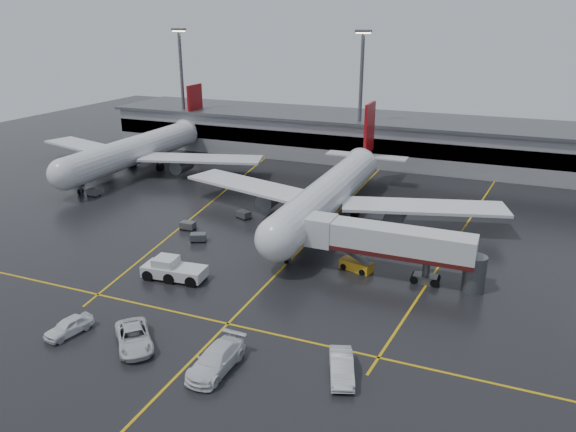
% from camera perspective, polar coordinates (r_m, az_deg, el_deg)
% --- Properties ---
extents(ground, '(220.00, 220.00, 0.00)m').
position_cam_1_polar(ground, '(71.74, 2.09, -2.71)').
color(ground, black).
rests_on(ground, ground).
extents(apron_line_centre, '(0.25, 90.00, 0.02)m').
position_cam_1_polar(apron_line_centre, '(71.73, 2.09, -2.70)').
color(apron_line_centre, gold).
rests_on(apron_line_centre, ground).
extents(apron_line_stop, '(60.00, 0.25, 0.02)m').
position_cam_1_polar(apron_line_stop, '(53.77, -6.25, -11.04)').
color(apron_line_stop, gold).
rests_on(apron_line_stop, ground).
extents(apron_line_left, '(9.99, 69.35, 0.02)m').
position_cam_1_polar(apron_line_left, '(88.31, -7.87, 1.52)').
color(apron_line_left, gold).
rests_on(apron_line_left, ground).
extents(apron_line_right, '(7.57, 69.64, 0.02)m').
position_cam_1_polar(apron_line_right, '(77.43, 17.34, -1.90)').
color(apron_line_right, gold).
rests_on(apron_line_right, ground).
extents(terminal, '(122.00, 19.00, 8.60)m').
position_cam_1_polar(terminal, '(114.84, 10.55, 7.88)').
color(terminal, gray).
rests_on(terminal, ground).
extents(light_mast_left, '(3.00, 1.20, 25.45)m').
position_cam_1_polar(light_mast_left, '(124.98, -10.94, 13.53)').
color(light_mast_left, '#595B60').
rests_on(light_mast_left, ground).
extents(light_mast_mid, '(3.00, 1.20, 25.45)m').
position_cam_1_polar(light_mast_mid, '(108.64, 7.56, 12.80)').
color(light_mast_mid, '#595B60').
rests_on(light_mast_mid, ground).
extents(main_airliner, '(48.80, 45.60, 14.10)m').
position_cam_1_polar(main_airliner, '(78.95, 4.58, 2.62)').
color(main_airliner, silver).
rests_on(main_airliner, ground).
extents(second_airliner, '(48.80, 45.60, 14.10)m').
position_cam_1_polar(second_airliner, '(108.52, -15.06, 6.78)').
color(second_airliner, silver).
rests_on(second_airliner, ground).
extents(jet_bridge, '(19.90, 3.40, 6.05)m').
position_cam_1_polar(jet_bridge, '(61.93, 10.54, -2.88)').
color(jet_bridge, silver).
rests_on(jet_bridge, ground).
extents(pushback_tractor, '(7.31, 3.64, 2.53)m').
position_cam_1_polar(pushback_tractor, '(62.93, -11.85, -5.51)').
color(pushback_tractor, silver).
rests_on(pushback_tractor, ground).
extents(belt_loader, '(4.04, 2.59, 2.38)m').
position_cam_1_polar(belt_loader, '(64.24, 7.09, -5.09)').
color(belt_loader, gold).
rests_on(belt_loader, ground).
extents(service_van_a, '(6.34, 6.46, 1.72)m').
position_cam_1_polar(service_van_a, '(51.68, -15.68, -12.03)').
color(service_van_a, silver).
rests_on(service_van_a, ground).
extents(service_van_b, '(2.89, 6.73, 1.93)m').
position_cam_1_polar(service_van_b, '(47.24, -7.47, -14.54)').
color(service_van_b, white).
rests_on(service_van_b, ground).
extents(service_van_c, '(3.56, 5.62, 1.75)m').
position_cam_1_polar(service_van_c, '(46.39, 5.58, -15.30)').
color(service_van_c, silver).
rests_on(service_van_c, ground).
extents(service_van_d, '(2.79, 4.90, 1.57)m').
position_cam_1_polar(service_van_d, '(55.40, -21.78, -10.57)').
color(service_van_d, white).
rests_on(service_van_d, ground).
extents(baggage_cart_a, '(2.37, 2.04, 1.12)m').
position_cam_1_polar(baggage_cart_a, '(72.57, -9.29, -2.16)').
color(baggage_cart_a, '#595B60').
rests_on(baggage_cart_a, ground).
extents(baggage_cart_b, '(2.07, 1.42, 1.12)m').
position_cam_1_polar(baggage_cart_b, '(76.88, -10.35, -0.95)').
color(baggage_cart_b, '#595B60').
rests_on(baggage_cart_b, ground).
extents(baggage_cart_c, '(2.35, 1.97, 1.12)m').
position_cam_1_polar(baggage_cart_c, '(80.11, -4.62, 0.18)').
color(baggage_cart_c, '#595B60').
rests_on(baggage_cart_c, ground).
extents(baggage_cart_d, '(2.35, 1.99, 1.12)m').
position_cam_1_polar(baggage_cart_d, '(102.67, -20.95, 3.34)').
color(baggage_cart_d, '#595B60').
rests_on(baggage_cart_d, ground).
extents(baggage_cart_e, '(2.07, 1.41, 1.12)m').
position_cam_1_polar(baggage_cart_e, '(95.52, -19.50, 2.34)').
color(baggage_cart_e, '#595B60').
rests_on(baggage_cart_e, ground).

